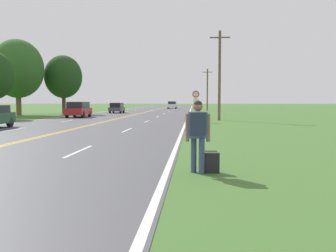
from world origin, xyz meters
TOP-DOWN VIEW (x-y plane):
  - hitchhiker_person at (7.64, 4.05)m, footprint 0.61×0.43m
  - suitcase at (7.97, 4.13)m, footprint 0.43×0.17m
  - traffic_sign at (7.69, 24.92)m, footprint 0.60×0.10m
  - utility_pole_midground at (9.83, 27.91)m, footprint 1.80×0.24m
  - utility_pole_far at (9.90, 59.44)m, footprint 1.80×0.24m
  - tree_left_verge at (-9.85, 41.83)m, footprint 4.93×4.93m
  - tree_behind_sign at (-13.94, 37.56)m, footprint 6.20×6.20m
  - car_red_hatchback_approaching at (-4.85, 32.75)m, footprint 2.00×4.24m
  - car_dark_grey_hatchback_mid_near at (-3.70, 46.56)m, footprint 1.85×4.06m
  - car_white_sedan_mid_far at (2.66, 74.81)m, footprint 2.00×4.08m

SIDE VIEW (x-z plane):
  - suitcase at x=7.97m, z-range -0.02..0.53m
  - car_dark_grey_hatchback_mid_near at x=-3.70m, z-range 0.05..1.53m
  - car_white_sedan_mid_far at x=2.66m, z-range 0.02..1.65m
  - car_red_hatchback_approaching at x=-4.85m, z-range 0.05..1.71m
  - hitchhiker_person at x=7.64m, z-range 0.20..2.00m
  - traffic_sign at x=7.69m, z-range 0.67..3.30m
  - utility_pole_far at x=9.90m, z-range 0.15..7.61m
  - utility_pole_midground at x=9.83m, z-range 0.15..8.20m
  - tree_left_verge at x=-9.85m, z-range 1.05..8.85m
  - tree_behind_sign at x=-13.94m, z-range 1.04..10.29m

